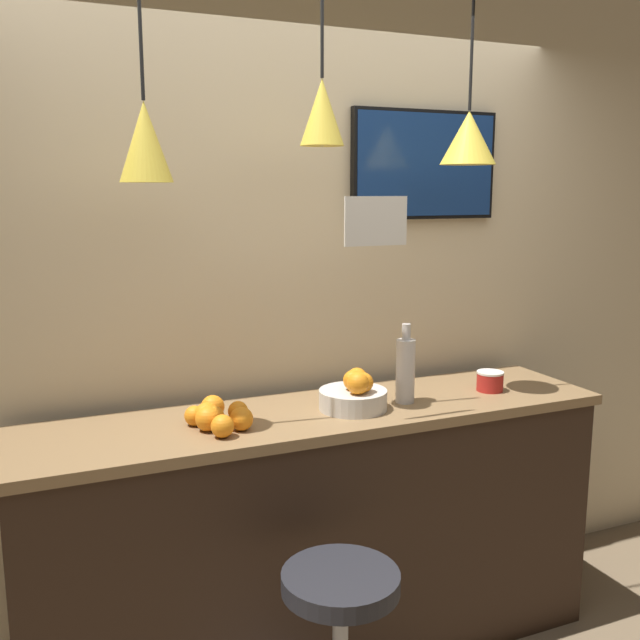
{
  "coord_description": "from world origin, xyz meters",
  "views": [
    {
      "loc": [
        -1.03,
        -1.71,
        1.86
      ],
      "look_at": [
        0.0,
        0.68,
        1.38
      ],
      "focal_mm": 40.0,
      "sensor_mm": 36.0,
      "label": 1
    }
  ],
  "objects_px": {
    "spread_jar": "(490,381)",
    "fruit_bowl": "(355,394)",
    "juice_bottle": "(405,369)",
    "mounted_tv": "(425,165)"
  },
  "relations": [
    {
      "from": "juice_bottle",
      "to": "spread_jar",
      "type": "height_order",
      "value": "juice_bottle"
    },
    {
      "from": "fruit_bowl",
      "to": "mounted_tv",
      "type": "distance_m",
      "value": 1.08
    },
    {
      "from": "spread_jar",
      "to": "mounted_tv",
      "type": "relative_size",
      "value": 0.16
    },
    {
      "from": "mounted_tv",
      "to": "spread_jar",
      "type": "bearing_deg",
      "value": -71.95
    },
    {
      "from": "fruit_bowl",
      "to": "spread_jar",
      "type": "height_order",
      "value": "fruit_bowl"
    },
    {
      "from": "fruit_bowl",
      "to": "juice_bottle",
      "type": "xyz_separation_m",
      "value": [
        0.22,
        0.01,
        0.07
      ]
    },
    {
      "from": "fruit_bowl",
      "to": "mounted_tv",
      "type": "xyz_separation_m",
      "value": [
        0.51,
        0.37,
        0.87
      ]
    },
    {
      "from": "juice_bottle",
      "to": "spread_jar",
      "type": "relative_size",
      "value": 2.82
    },
    {
      "from": "spread_jar",
      "to": "fruit_bowl",
      "type": "bearing_deg",
      "value": -179.35
    },
    {
      "from": "juice_bottle",
      "to": "mounted_tv",
      "type": "bearing_deg",
      "value": 51.54
    }
  ]
}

